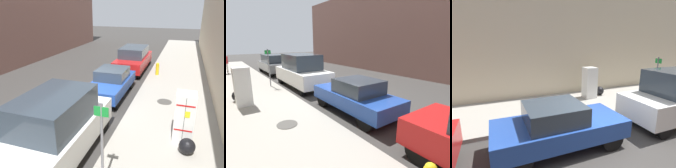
# 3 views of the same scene
# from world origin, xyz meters

# --- Properties ---
(ground_plane) EXTENTS (80.00, 80.00, 0.00)m
(ground_plane) POSITION_xyz_m (0.00, 0.00, 0.00)
(ground_plane) COLOR #383533
(sidewalk_slab) EXTENTS (3.74, 44.00, 0.15)m
(sidewalk_slab) POSITION_xyz_m (-3.95, 0.00, 0.07)
(sidewalk_slab) COLOR #9E998E
(sidewalk_slab) RESTS_ON ground
(building_facade_across) EXTENTS (1.76, 37.40, 8.05)m
(building_facade_across) POSITION_xyz_m (8.63, 0.00, 4.02)
(building_facade_across) COLOR #7F564C
(building_facade_across) RESTS_ON ground
(discarded_refrigerator) EXTENTS (0.65, 0.68, 1.73)m
(discarded_refrigerator) POSITION_xyz_m (-4.48, 2.00, 1.01)
(discarded_refrigerator) COLOR white
(discarded_refrigerator) RESTS_ON sidewalk_slab
(manhole_cover) EXTENTS (0.70, 0.70, 0.02)m
(manhole_cover) POSITION_xyz_m (-3.58, -0.98, 0.15)
(manhole_cover) COLOR #47443F
(manhole_cover) RESTS_ON sidewalk_slab
(street_sign_post) EXTENTS (0.36, 0.07, 2.35)m
(street_sign_post) POSITION_xyz_m (-2.58, 4.87, 1.47)
(street_sign_post) COLOR slate
(street_sign_post) RESTS_ON sidewalk_slab
(trash_bag) EXTENTS (0.51, 0.51, 0.51)m
(trash_bag) POSITION_xyz_m (-4.64, 2.81, 0.40)
(trash_bag) COLOR black
(trash_bag) RESTS_ON sidewalk_slab
(parked_hatchback_blue) EXTENTS (1.72, 4.02, 1.46)m
(parked_hatchback_blue) POSITION_xyz_m (-0.75, -1.29, 0.75)
(parked_hatchback_blue) COLOR #23479E
(parked_hatchback_blue) RESTS_ON ground
(parked_van_white) EXTENTS (1.99, 4.80, 2.14)m
(parked_van_white) POSITION_xyz_m (-0.75, 4.06, 1.06)
(parked_van_white) COLOR silver
(parked_van_white) RESTS_ON ground
(parked_suv_gray) EXTENTS (1.97, 4.64, 1.75)m
(parked_suv_gray) POSITION_xyz_m (-0.75, 10.38, 0.90)
(parked_suv_gray) COLOR slate
(parked_suv_gray) RESTS_ON ground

